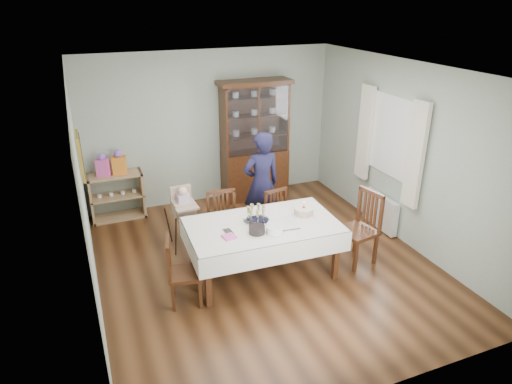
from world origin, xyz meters
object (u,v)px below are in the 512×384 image
birthday_cake (304,212)px  chair_far_right (281,231)px  champagne_tray (256,217)px  chair_end_right (357,242)px  chair_far_left (224,239)px  high_chair (185,223)px  china_cabinet (255,139)px  woman (261,184)px  sideboard (117,196)px  gift_bag_orange (119,163)px  gift_bag_pink (103,166)px  dining_table (263,249)px  chair_end_left (185,284)px

birthday_cake → chair_far_right: bearing=99.2°
champagne_tray → chair_far_right: bearing=37.3°
chair_far_right → chair_end_right: 1.13m
chair_far_left → high_chair: bearing=136.4°
china_cabinet → high_chair: china_cabinet is taller
chair_far_left → chair_end_right: size_ratio=0.93×
woman → high_chair: woman is taller
chair_far_left → champagne_tray: chair_far_left is taller
sideboard → chair_far_right: (2.16, -1.95, -0.14)m
chair_end_right → woman: 1.71m
chair_far_left → champagne_tray: (0.29, -0.51, 0.53)m
china_cabinet → champagne_tray: (-0.92, -2.36, -0.30)m
chair_end_right → birthday_cake: (-0.75, 0.24, 0.50)m
chair_far_left → gift_bag_orange: bearing=129.5°
chair_far_right → gift_bag_pink: (-2.31, 1.93, 0.71)m
dining_table → gift_bag_orange: bearing=121.7°
chair_far_left → chair_end_left: 1.16m
high_chair → woman: bearing=-4.7°
sideboard → gift_bag_pink: 0.59m
chair_far_right → high_chair: size_ratio=0.93×
chair_end_right → dining_table: bearing=-110.3°
chair_far_left → chair_far_right: (0.87, -0.07, -0.03)m
woman → gift_bag_pink: woman is taller
high_chair → champagne_tray: 1.36m
dining_table → chair_end_left: bearing=-168.7°
high_chair → champagne_tray: champagne_tray is taller
chair_far_right → chair_end_left: (-1.66, -0.78, 0.00)m
sideboard → birthday_cake: birthday_cake is taller
woman → sideboard: bearing=-35.7°
chair_far_left → champagne_tray: 0.79m
woman → gift_bag_pink: size_ratio=4.30×
sideboard → chair_end_left: 2.77m
chair_end_left → champagne_tray: 1.27m
woman → birthday_cake: (0.17, -1.10, -0.02)m
high_chair → champagne_tray: (0.74, -1.05, 0.45)m
chair_end_left → champagne_tray: bearing=-61.1°
chair_end_left → gift_bag_pink: gift_bag_pink is taller
china_cabinet → chair_end_right: size_ratio=2.07×
chair_far_right → birthday_cake: (0.08, -0.52, 0.55)m
dining_table → birthday_cake: bearing=2.9°
woman → china_cabinet: bearing=-109.9°
chair_end_left → birthday_cake: birthday_cake is taller
china_cabinet → chair_end_right: (0.49, -2.69, -0.81)m
dining_table → china_cabinet: (0.87, 2.48, 0.74)m
chair_end_right → high_chair: (-2.15, 1.37, 0.06)m
sideboard → chair_far_right: bearing=-42.1°
sideboard → champagne_tray: 2.89m
chair_end_right → gift_bag_orange: gift_bag_orange is taller
china_cabinet → sideboard: (-2.50, 0.02, -0.72)m
chair_far_right → high_chair: 1.45m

